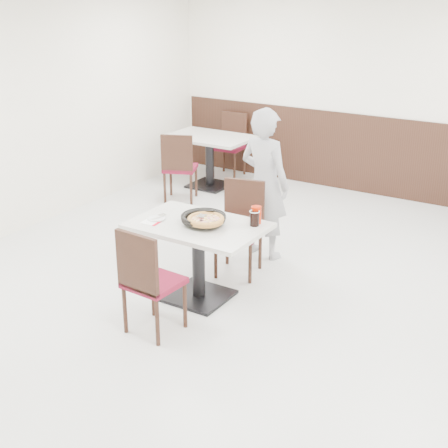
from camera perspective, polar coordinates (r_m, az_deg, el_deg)
The scene contains 20 objects.
floor at distance 6.17m, azimuth 1.38°, elevation -5.68°, with size 7.00×7.00×0.00m, color #ADACA8.
wall_back at distance 8.82m, azimuth 13.38°, elevation 11.56°, with size 6.00×0.04×2.80m, color silver.
wall_left at distance 7.62m, azimuth -18.62°, elevation 9.58°, with size 0.04×7.00×2.80m, color silver.
wainscot_back at distance 8.97m, azimuth 12.88°, elevation 6.20°, with size 5.90×0.03×1.10m, color black.
main_table at distance 5.80m, azimuth -2.35°, elevation -3.44°, with size 1.20×0.80×0.75m, color beige, non-canonical shape.
chair_near at distance 5.25m, azimuth -6.43°, elevation -5.10°, with size 0.42×0.42×0.95m, color black, non-canonical shape.
chair_far at distance 6.25m, azimuth 1.33°, elevation -0.56°, with size 0.42×0.42×0.95m, color black, non-canonical shape.
trivet at distance 5.63m, azimuth -1.29°, elevation 0.14°, with size 0.11×0.11×0.04m, color black.
pizza_pan at distance 5.63m, azimuth -1.89°, elevation 0.38°, with size 0.40×0.40×0.01m, color black.
pizza at distance 5.55m, azimuth -1.67°, elevation 0.30°, with size 0.32×0.32×0.02m, color #B37A31.
pizza_server at distance 5.59m, azimuth -2.06°, elevation 0.78°, with size 0.07×0.09×0.00m, color silver.
napkin at distance 5.73m, azimuth -6.68°, elevation 0.22°, with size 0.15×0.15×0.00m, color white.
side_plate at distance 5.78m, azimuth -6.19°, elevation 0.49°, with size 0.16×0.16×0.01m, color silver.
fork at distance 5.78m, azimuth -6.01°, elevation 0.58°, with size 0.01×0.15×0.00m, color silver.
cola_glass at distance 5.59m, azimuth 2.81°, elevation 0.48°, with size 0.08×0.08×0.13m, color black.
red_cup at distance 5.64m, azimuth 2.97°, elevation 0.84°, with size 0.09×0.09×0.16m, color #B71900.
diner_person at distance 6.60m, azimuth 3.73°, elevation 3.68°, with size 0.59×0.39×1.62m, color #A09FA4.
bg_table_left at distance 9.07m, azimuth -1.32°, elevation 5.75°, with size 1.20×0.80×0.75m, color beige, non-canonical shape.
bg_chair_left_near at distance 8.47m, azimuth -4.02°, elevation 5.28°, with size 0.42×0.42×0.95m, color black, non-canonical shape.
bg_chair_left_far at distance 9.56m, azimuth 0.46°, elevation 7.17°, with size 0.42×0.42×0.95m, color black, non-canonical shape.
Camera 1 is at (2.79, -4.75, 2.79)m, focal length 50.00 mm.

